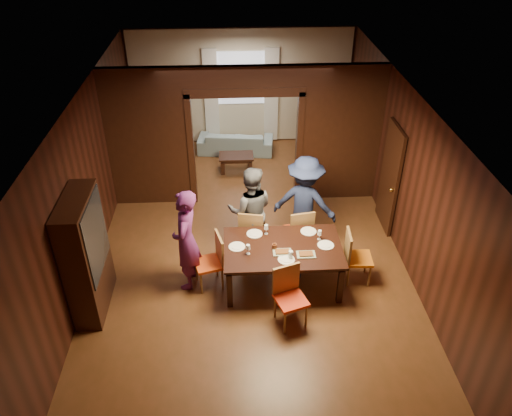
{
  "coord_description": "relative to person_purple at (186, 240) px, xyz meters",
  "views": [
    {
      "loc": [
        -0.27,
        -7.55,
        5.76
      ],
      "look_at": [
        0.11,
        -0.4,
        1.05
      ],
      "focal_mm": 35.0,
      "sensor_mm": 36.0,
      "label": 1
    }
  ],
  "objects": [
    {
      "name": "dining_table",
      "position": [
        1.57,
        -0.08,
        -0.52
      ],
      "size": [
        1.93,
        1.2,
        0.76
      ],
      "primitive_type": "cube",
      "color": "black",
      "rests_on": "floor"
    },
    {
      "name": "plate_near",
      "position": [
        1.59,
        -0.41,
        -0.13
      ],
      "size": [
        0.27,
        0.27,
        0.01
      ],
      "primitive_type": "cylinder",
      "color": "silver",
      "rests_on": "dining_table"
    },
    {
      "name": "condiment_jar",
      "position": [
        1.42,
        -0.12,
        -0.09
      ],
      "size": [
        0.08,
        0.08,
        0.11
      ],
      "primitive_type": null,
      "color": "#522613",
      "rests_on": "dining_table"
    },
    {
      "name": "coffee_table",
      "position": [
        0.87,
        3.91,
        -0.7
      ],
      "size": [
        0.8,
        0.5,
        0.4
      ],
      "primitive_type": "cube",
      "color": "black",
      "rests_on": "floor"
    },
    {
      "name": "chair_far_r",
      "position": [
        1.94,
        0.76,
        -0.42
      ],
      "size": [
        0.51,
        0.51,
        0.97
      ],
      "primitive_type": null,
      "rotation": [
        0.0,
        0.0,
        3.32
      ],
      "color": "#BF3612",
      "rests_on": "floor"
    },
    {
      "name": "wineglass_right",
      "position": [
        2.19,
        0.1,
        -0.05
      ],
      "size": [
        0.08,
        0.08,
        0.18
      ],
      "primitive_type": null,
      "color": "white",
      "rests_on": "dining_table"
    },
    {
      "name": "serving_bowl",
      "position": [
        1.73,
        0.05,
        -0.1
      ],
      "size": [
        0.36,
        0.36,
        0.09
      ],
      "primitive_type": "imported",
      "color": "black",
      "rests_on": "dining_table"
    },
    {
      "name": "wineglass_left",
      "position": [
        0.99,
        -0.23,
        -0.05
      ],
      "size": [
        0.08,
        0.08,
        0.18
      ],
      "primitive_type": null,
      "color": "silver",
      "rests_on": "dining_table"
    },
    {
      "name": "chair_right",
      "position": [
        2.85,
        -0.06,
        -0.42
      ],
      "size": [
        0.47,
        0.47,
        0.97
      ],
      "primitive_type": null,
      "rotation": [
        0.0,
        0.0,
        1.51
      ],
      "color": "orange",
      "rests_on": "floor"
    },
    {
      "name": "curtain_right",
      "position": [
        1.8,
        5.46,
        0.35
      ],
      "size": [
        0.35,
        0.06,
        2.4
      ],
      "primitive_type": "cube",
      "color": "white",
      "rests_on": "back_wall"
    },
    {
      "name": "plate_far_r",
      "position": [
        2.04,
        0.32,
        -0.13
      ],
      "size": [
        0.27,
        0.27,
        0.01
      ],
      "primitive_type": "cylinder",
      "color": "silver",
      "rests_on": "dining_table"
    },
    {
      "name": "wineglass_far",
      "position": [
        1.32,
        0.3,
        -0.05
      ],
      "size": [
        0.08,
        0.08,
        0.18
      ],
      "primitive_type": null,
      "color": "silver",
      "rests_on": "dining_table"
    },
    {
      "name": "chair_near",
      "position": [
        1.61,
        -0.99,
        -0.42
      ],
      "size": [
        0.56,
        0.56,
        0.97
      ],
      "primitive_type": null,
      "rotation": [
        0.0,
        0.0,
        0.34
      ],
      "color": "red",
      "rests_on": "floor"
    },
    {
      "name": "chair_left",
      "position": [
        0.34,
        -0.06,
        -0.42
      ],
      "size": [
        0.54,
        0.54,
        0.97
      ],
      "primitive_type": null,
      "rotation": [
        0.0,
        0.0,
        -1.3
      ],
      "color": "#D84614",
      "rests_on": "floor"
    },
    {
      "name": "floor",
      "position": [
        1.05,
        1.06,
        -0.9
      ],
      "size": [
        9.0,
        9.0,
        0.0
      ],
      "primitive_type": "plane",
      "color": "#583518",
      "rests_on": "ground"
    },
    {
      "name": "person_grey",
      "position": [
        1.08,
        0.87,
        -0.05
      ],
      "size": [
        0.85,
        0.67,
        1.71
      ],
      "primitive_type": "imported",
      "rotation": [
        0.0,
        0.0,
        3.12
      ],
      "color": "#4D4E54",
      "rests_on": "floor"
    },
    {
      "name": "person_purple",
      "position": [
        0.0,
        0.0,
        0.0
      ],
      "size": [
        0.51,
        0.71,
        1.8
      ],
      "primitive_type": "imported",
      "rotation": [
        0.0,
        0.0,
        -1.7
      ],
      "color": "#622160",
      "rests_on": "floor"
    },
    {
      "name": "sofa",
      "position": [
        0.88,
        4.91,
        -0.63
      ],
      "size": [
        1.93,
        0.94,
        0.54
      ],
      "primitive_type": "imported",
      "rotation": [
        0.0,
        0.0,
        3.03
      ],
      "color": "#87A4B0",
      "rests_on": "floor"
    },
    {
      "name": "hutch",
      "position": [
        -1.48,
        -0.44,
        0.1
      ],
      "size": [
        0.4,
        1.2,
        2.0
      ],
      "primitive_type": "cube",
      "color": "black",
      "rests_on": "floor"
    },
    {
      "name": "tumbler",
      "position": [
        1.66,
        -0.37,
        -0.07
      ],
      "size": [
        0.07,
        0.07,
        0.14
      ],
      "primitive_type": "cylinder",
      "color": "silver",
      "rests_on": "dining_table"
    },
    {
      "name": "window_far",
      "position": [
        1.05,
        5.5,
        0.8
      ],
      "size": [
        1.2,
        0.03,
        1.3
      ],
      "primitive_type": "cube",
      "color": "silver",
      "rests_on": "back_wall"
    },
    {
      "name": "plate_right",
      "position": [
        2.27,
        -0.07,
        -0.13
      ],
      "size": [
        0.27,
        0.27,
        0.01
      ],
      "primitive_type": "cylinder",
      "color": "white",
      "rests_on": "dining_table"
    },
    {
      "name": "door_right",
      "position": [
        3.75,
        1.56,
        0.15
      ],
      "size": [
        0.06,
        0.9,
        2.1
      ],
      "primitive_type": "cube",
      "color": "black",
      "rests_on": "floor"
    },
    {
      "name": "person_navy",
      "position": [
        2.06,
        1.02,
        0.0
      ],
      "size": [
        1.33,
        1.04,
        1.8
      ],
      "primitive_type": "imported",
      "rotation": [
        0.0,
        0.0,
        2.77
      ],
      "color": "#1A2243",
      "rests_on": "floor"
    },
    {
      "name": "room_walls",
      "position": [
        1.05,
        2.95,
        0.6
      ],
      "size": [
        5.52,
        9.01,
        2.9
      ],
      "color": "black",
      "rests_on": "floor"
    },
    {
      "name": "platter_a",
      "position": [
        1.54,
        -0.23,
        -0.12
      ],
      "size": [
        0.3,
        0.2,
        0.04
      ],
      "primitive_type": "cube",
      "color": "gray",
      "rests_on": "dining_table"
    },
    {
      "name": "curtain_left",
      "position": [
        0.3,
        5.46,
        0.35
      ],
      "size": [
        0.35,
        0.06,
        2.4
      ],
      "primitive_type": "cube",
      "color": "white",
      "rests_on": "back_wall"
    },
    {
      "name": "plate_far_l",
      "position": [
        1.12,
        0.3,
        -0.13
      ],
      "size": [
        0.27,
        0.27,
        0.01
      ],
      "primitive_type": "cylinder",
      "color": "silver",
      "rests_on": "dining_table"
    },
    {
      "name": "platter_b",
      "position": [
        1.91,
        -0.31,
        -0.12
      ],
      "size": [
        0.3,
        0.2,
        0.04
      ],
      "primitive_type": "cube",
      "color": "gray",
      "rests_on": "dining_table"
    },
    {
      "name": "plate_left",
      "position": [
        0.82,
        -0.04,
        -0.13
      ],
      "size": [
        0.27,
        0.27,
        0.01
      ],
      "primitive_type": "cylinder",
      "color": "white",
      "rests_on": "dining_table"
    },
    {
      "name": "chair_far_l",
      "position": [
        1.11,
        0.78,
        -0.42
      ],
      "size": [
        0.52,
        0.52,
        0.97
      ],
      "primitive_type": null,
      "rotation": [
        0.0,
        0.0,
        2.94
      ],
      "color": "red",
      "rests_on": "floor"
    },
    {
      "name": "ceiling",
      "position": [
        1.05,
        1.06,
        2.0
      ],
      "size": [
        5.5,
        9.0,
        0.02
      ],
      "primitive_type": "cube",
      "color": "silver",
      "rests_on": "room_walls"
    }
  ]
}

